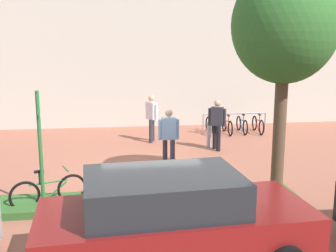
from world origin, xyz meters
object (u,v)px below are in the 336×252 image
(bike_rack_cluster, at_px, (235,125))
(person_shirt_blue, at_px, (152,115))
(person_suited_navy, at_px, (217,121))
(parking_sign_post, at_px, (39,133))
(tree_sidewalk, at_px, (285,27))
(car_maroon_wagon, at_px, (172,221))
(person_shirt_white, at_px, (169,135))
(bike_at_sign, at_px, (49,191))
(bollard_steel, at_px, (209,134))

(bike_rack_cluster, height_order, person_shirt_blue, person_shirt_blue)
(person_suited_navy, bearing_deg, parking_sign_post, -137.98)
(tree_sidewalk, bearing_deg, person_suited_navy, 93.46)
(person_shirt_blue, relative_size, car_maroon_wagon, 0.39)
(parking_sign_post, xyz_separation_m, person_shirt_blue, (2.90, 5.95, -0.70))
(parking_sign_post, distance_m, person_shirt_white, 4.15)
(bike_rack_cluster, height_order, car_maroon_wagon, car_maroon_wagon)
(parking_sign_post, bearing_deg, person_shirt_blue, 63.99)
(parking_sign_post, distance_m, bike_at_sign, 1.34)
(tree_sidewalk, height_order, person_shirt_blue, tree_sidewalk)
(bike_at_sign, height_order, bollard_steel, bollard_steel)
(tree_sidewalk, height_order, bike_at_sign, tree_sidewalk)
(tree_sidewalk, bearing_deg, bike_rack_cluster, 81.02)
(bike_rack_cluster, relative_size, person_suited_navy, 1.55)
(bike_rack_cluster, distance_m, person_suited_navy, 2.98)
(bollard_steel, distance_m, person_shirt_white, 2.86)
(tree_sidewalk, bearing_deg, person_shirt_blue, 111.28)
(person_suited_navy, bearing_deg, person_shirt_blue, 144.49)
(parking_sign_post, xyz_separation_m, bike_at_sign, (0.10, 0.14, -1.33))
(parking_sign_post, xyz_separation_m, car_maroon_wagon, (2.44, -2.64, -0.92))
(parking_sign_post, height_order, person_shirt_white, parking_sign_post)
(car_maroon_wagon, bearing_deg, tree_sidewalk, 42.72)
(car_maroon_wagon, bearing_deg, bollard_steel, 72.60)
(person_suited_navy, height_order, person_shirt_white, same)
(bike_at_sign, bearing_deg, tree_sidewalk, -2.13)
(bike_rack_cluster, height_order, bollard_steel, bollard_steel)
(parking_sign_post, height_order, bike_rack_cluster, parking_sign_post)
(person_suited_navy, bearing_deg, person_shirt_white, -136.14)
(person_shirt_white, distance_m, car_maroon_wagon, 5.36)
(bollard_steel, distance_m, car_maroon_wagon, 7.91)
(person_suited_navy, bearing_deg, bike_at_sign, -138.28)
(bike_at_sign, relative_size, person_shirt_white, 0.92)
(person_shirt_white, height_order, person_shirt_blue, same)
(parking_sign_post, distance_m, person_suited_navy, 6.72)
(bike_rack_cluster, xyz_separation_m, person_shirt_blue, (-3.46, -1.08, 0.64))
(bike_rack_cluster, bearing_deg, person_shirt_blue, -162.58)
(bike_at_sign, xyz_separation_m, person_suited_navy, (4.86, 4.34, 0.63))
(parking_sign_post, relative_size, car_maroon_wagon, 0.58)
(person_shirt_blue, bearing_deg, bike_at_sign, -115.74)
(bike_rack_cluster, bearing_deg, person_suited_navy, -118.60)
(bike_rack_cluster, xyz_separation_m, bollard_steel, (-1.56, -2.13, 0.10))
(car_maroon_wagon, bearing_deg, bike_rack_cluster, 67.94)
(bike_at_sign, distance_m, person_shirt_blue, 6.48)
(parking_sign_post, relative_size, person_shirt_blue, 1.50)
(bike_rack_cluster, xyz_separation_m, person_suited_navy, (-1.39, -2.56, 0.64))
(tree_sidewalk, relative_size, bollard_steel, 5.77)
(parking_sign_post, relative_size, person_shirt_white, 1.50)
(bike_at_sign, xyz_separation_m, bike_rack_cluster, (6.26, 6.89, -0.00))
(person_shirt_blue, bearing_deg, bike_rack_cluster, 17.42)
(bollard_steel, xyz_separation_m, car_maroon_wagon, (-2.36, -7.54, 0.31))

